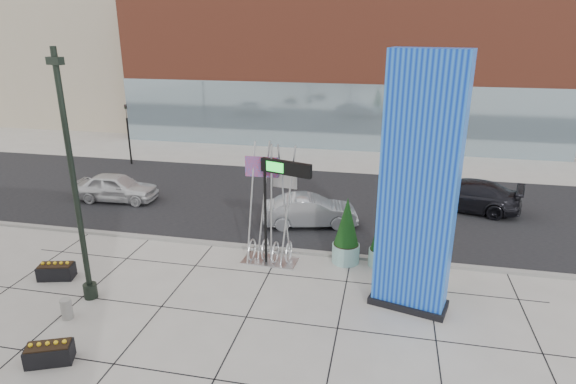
% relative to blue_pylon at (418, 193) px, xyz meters
% --- Properties ---
extents(ground, '(160.00, 160.00, 0.00)m').
position_rel_blue_pylon_xyz_m(ground, '(-6.20, -0.84, -4.08)').
color(ground, '#9E9991').
rests_on(ground, ground).
extents(street_asphalt, '(80.00, 12.00, 0.02)m').
position_rel_blue_pylon_xyz_m(street_asphalt, '(-6.20, 9.16, -4.07)').
color(street_asphalt, black).
rests_on(street_asphalt, ground).
extents(curb_edge, '(80.00, 0.30, 0.12)m').
position_rel_blue_pylon_xyz_m(curb_edge, '(-6.20, 3.16, -4.02)').
color(curb_edge, gray).
rests_on(curb_edge, ground).
extents(tower_podium, '(34.00, 10.00, 11.00)m').
position_rel_blue_pylon_xyz_m(tower_podium, '(-5.20, 26.16, 1.42)').
color(tower_podium, brown).
rests_on(tower_podium, ground).
extents(tower_glass_front, '(34.00, 0.60, 5.00)m').
position_rel_blue_pylon_xyz_m(tower_glass_front, '(-5.20, 21.36, -1.58)').
color(tower_glass_front, '#8CA5B2').
rests_on(tower_glass_front, ground).
extents(blue_pylon, '(2.74, 1.74, 8.45)m').
position_rel_blue_pylon_xyz_m(blue_pylon, '(0.00, 0.00, 0.00)').
color(blue_pylon, '#0C32BB').
rests_on(blue_pylon, ground).
extents(lamp_post, '(0.57, 0.47, 8.48)m').
position_rel_blue_pylon_xyz_m(lamp_post, '(-10.88, -1.80, -0.61)').
color(lamp_post, black).
rests_on(lamp_post, ground).
extents(public_art_sculpture, '(2.24, 1.22, 4.95)m').
position_rel_blue_pylon_xyz_m(public_art_sculpture, '(-5.36, 2.16, -2.78)').
color(public_art_sculpture, silver).
rests_on(public_art_sculpture, ground).
extents(concrete_bollard, '(0.36, 0.36, 0.70)m').
position_rel_blue_pylon_xyz_m(concrete_bollard, '(-10.89, -3.10, -3.73)').
color(concrete_bollard, gray).
rests_on(concrete_bollard, ground).
extents(overhead_street_sign, '(2.02, 0.82, 4.39)m').
position_rel_blue_pylon_xyz_m(overhead_street_sign, '(-4.75, 1.96, -0.31)').
color(overhead_street_sign, black).
rests_on(overhead_street_sign, ground).
extents(round_planter_east, '(1.01, 1.01, 2.53)m').
position_rel_blue_pylon_xyz_m(round_planter_east, '(0.80, 1.24, -2.88)').
color(round_planter_east, '#99CEC6').
rests_on(round_planter_east, ground).
extents(round_planter_mid, '(0.98, 0.98, 2.46)m').
position_rel_blue_pylon_xyz_m(round_planter_mid, '(-1.00, 2.76, -2.92)').
color(round_planter_mid, '#99CEC6').
rests_on(round_planter_mid, ground).
extents(round_planter_west, '(1.10, 1.10, 2.75)m').
position_rel_blue_pylon_xyz_m(round_planter_west, '(-2.40, 2.76, -2.78)').
color(round_planter_west, '#99CEC6').
rests_on(round_planter_west, ground).
extents(box_planter_north, '(1.39, 0.93, 0.70)m').
position_rel_blue_pylon_xyz_m(box_planter_north, '(-12.94, -0.85, -3.76)').
color(box_planter_north, black).
rests_on(box_planter_north, ground).
extents(box_planter_south, '(1.39, 1.05, 0.69)m').
position_rel_blue_pylon_xyz_m(box_planter_south, '(-10.00, -5.12, -3.77)').
color(box_planter_south, black).
rests_on(box_planter_south, ground).
extents(car_white_west, '(4.50, 2.00, 1.50)m').
position_rel_blue_pylon_xyz_m(car_white_west, '(-15.24, 7.36, -3.33)').
color(car_white_west, silver).
rests_on(car_white_west, ground).
extents(car_silver_mid, '(4.66, 2.59, 1.46)m').
position_rel_blue_pylon_xyz_m(car_silver_mid, '(-4.43, 6.15, -3.35)').
color(car_silver_mid, '#9B9DA2').
rests_on(car_silver_mid, ground).
extents(car_dark_east, '(5.79, 3.47, 1.57)m').
position_rel_blue_pylon_xyz_m(car_dark_east, '(3.03, 9.91, -3.30)').
color(car_dark_east, black).
rests_on(car_dark_east, ground).
extents(traffic_signal, '(0.15, 0.18, 4.10)m').
position_rel_blue_pylon_xyz_m(traffic_signal, '(-18.20, 14.16, -1.78)').
color(traffic_signal, black).
rests_on(traffic_signal, ground).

